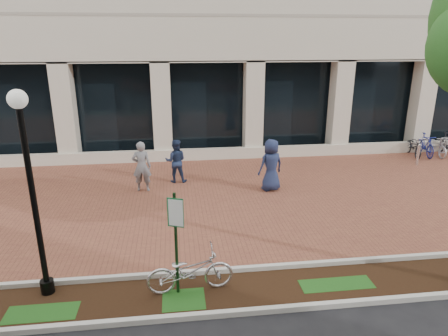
{
  "coord_description": "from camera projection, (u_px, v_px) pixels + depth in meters",
  "views": [
    {
      "loc": [
        -1.5,
        -12.4,
        5.13
      ],
      "look_at": [
        -0.03,
        -0.8,
        1.31
      ],
      "focal_mm": 32.0,
      "sensor_mm": 36.0,
      "label": 1
    }
  ],
  "objects": [
    {
      "name": "ground",
      "position": [
        222.0,
        198.0,
        13.47
      ],
      "size": [
        120.0,
        120.0,
        0.0
      ],
      "primitive_type": "plane",
      "color": "black",
      "rests_on": "ground"
    },
    {
      "name": "brick_plaza",
      "position": [
        222.0,
        197.0,
        13.46
      ],
      "size": [
        40.0,
        9.0,
        0.01
      ],
      "primitive_type": "cube",
      "color": "brown",
      "rests_on": "ground"
    },
    {
      "name": "planting_strip",
      "position": [
        251.0,
        290.0,
        8.51
      ],
      "size": [
        40.0,
        1.5,
        0.01
      ],
      "primitive_type": "cube",
      "color": "black",
      "rests_on": "ground"
    },
    {
      "name": "curb_plaza_side",
      "position": [
        245.0,
        269.0,
        9.2
      ],
      "size": [
        40.0,
        0.12,
        0.12
      ],
      "primitive_type": "cube",
      "color": "#B7B6AD",
      "rests_on": "ground"
    },
    {
      "name": "curb_street_side",
      "position": [
        259.0,
        311.0,
        7.79
      ],
      "size": [
        40.0,
        0.12,
        0.12
      ],
      "primitive_type": "cube",
      "color": "#B7B6AD",
      "rests_on": "ground"
    },
    {
      "name": "parking_sign",
      "position": [
        176.0,
        231.0,
        7.98
      ],
      "size": [
        0.34,
        0.07,
        2.27
      ],
      "rotation": [
        0.0,
        0.0,
        -0.36
      ],
      "color": "#123415",
      "rests_on": "ground"
    },
    {
      "name": "lamppost",
      "position": [
        31.0,
        186.0,
        7.7
      ],
      "size": [
        0.36,
        0.36,
        4.27
      ],
      "color": "black",
      "rests_on": "ground"
    },
    {
      "name": "locked_bicycle",
      "position": [
        190.0,
        271.0,
        8.37
      ],
      "size": [
        1.88,
        0.78,
        0.97
      ],
      "primitive_type": "imported",
      "rotation": [
        0.0,
        0.0,
        1.65
      ],
      "color": "silver",
      "rests_on": "ground"
    },
    {
      "name": "pedestrian_left",
      "position": [
        142.0,
        166.0,
        13.81
      ],
      "size": [
        0.68,
        0.47,
        1.79
      ],
      "primitive_type": "imported",
      "rotation": [
        0.0,
        0.0,
        3.07
      ],
      "color": "slate",
      "rests_on": "ground"
    },
    {
      "name": "pedestrian_mid",
      "position": [
        176.0,
        161.0,
        14.71
      ],
      "size": [
        0.84,
        0.68,
        1.62
      ],
      "primitive_type": "imported",
      "rotation": [
        0.0,
        0.0,
        3.06
      ],
      "color": "#1B2745",
      "rests_on": "ground"
    },
    {
      "name": "pedestrian_right",
      "position": [
        271.0,
        165.0,
        13.87
      ],
      "size": [
        1.04,
        0.84,
        1.84
      ],
      "primitive_type": "imported",
      "rotation": [
        0.0,
        0.0,
        3.46
      ],
      "color": "#1C2547",
      "rests_on": "ground"
    },
    {
      "name": "bollard",
      "position": [
        418.0,
        154.0,
        16.76
      ],
      "size": [
        0.12,
        0.12,
        0.94
      ],
      "color": "silver",
      "rests_on": "ground"
    },
    {
      "name": "bike_rack_cluster",
      "position": [
        436.0,
        145.0,
        18.17
      ],
      "size": [
        2.98,
        1.84,
        1.02
      ],
      "rotation": [
        0.0,
        0.0,
        -0.1
      ],
      "color": "black",
      "rests_on": "ground"
    }
  ]
}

